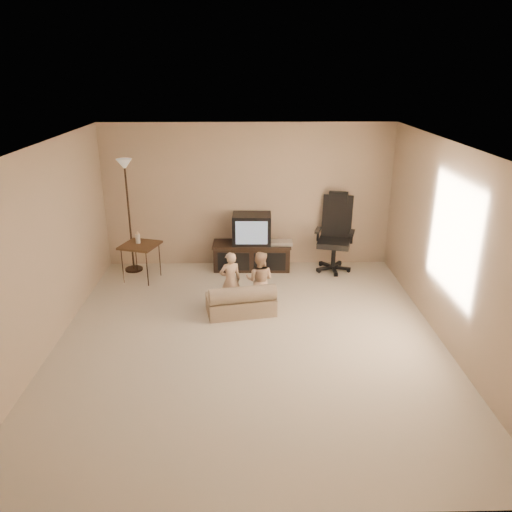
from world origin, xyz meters
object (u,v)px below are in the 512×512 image
at_px(child_sofa, 241,302).
at_px(toddler_left, 230,280).
at_px(side_table, 140,245).
at_px(office_chair, 335,243).
at_px(tv_stand, 252,246).
at_px(floor_lamp, 127,191).
at_px(toddler_right, 260,280).

height_order(child_sofa, toddler_left, toddler_left).
height_order(side_table, toddler_left, toddler_left).
bearing_deg(toddler_left, office_chair, -157.08).
bearing_deg(office_chair, tv_stand, -165.87).
bearing_deg(floor_lamp, child_sofa, -41.89).
bearing_deg(toddler_left, tv_stand, -119.42).
relative_size(tv_stand, office_chair, 1.03).
relative_size(floor_lamp, child_sofa, 1.86).
xyz_separation_m(tv_stand, side_table, (-1.86, -0.45, 0.19)).
height_order(office_chair, toddler_right, office_chair).
bearing_deg(child_sofa, floor_lamp, 127.44).
bearing_deg(toddler_left, floor_lamp, -57.74).
height_order(side_table, toddler_right, toddler_right).
xyz_separation_m(tv_stand, office_chair, (1.44, -0.06, 0.08)).
distance_m(office_chair, toddler_left, 2.32).
distance_m(tv_stand, toddler_right, 1.55).
xyz_separation_m(office_chair, toddler_left, (-1.78, -1.49, -0.05)).
distance_m(tv_stand, toddler_left, 1.59).
height_order(floor_lamp, child_sofa, floor_lamp).
distance_m(side_table, toddler_right, 2.24).
relative_size(child_sofa, toddler_left, 1.20).
relative_size(office_chair, floor_lamp, 0.69).
relative_size(side_table, child_sofa, 0.80).
bearing_deg(toddler_left, child_sofa, 110.44).
distance_m(floor_lamp, child_sofa, 2.84).
height_order(side_table, floor_lamp, floor_lamp).
height_order(tv_stand, child_sofa, tv_stand).
bearing_deg(floor_lamp, tv_stand, 1.31).
distance_m(tv_stand, child_sofa, 1.78).
bearing_deg(side_table, toddler_right, -29.53).
xyz_separation_m(floor_lamp, toddler_left, (1.74, -1.50, -0.99)).
xyz_separation_m(office_chair, child_sofa, (-1.62, -1.70, -0.29)).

